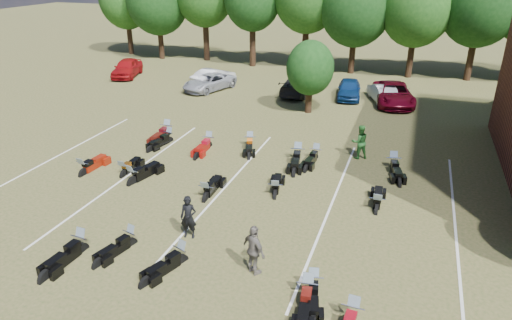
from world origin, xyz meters
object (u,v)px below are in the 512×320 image
at_px(person_green, 360,142).
at_px(motorcycle_14, 167,136).
at_px(car_0, 127,68).
at_px(motorcycle_3, 131,245).
at_px(motorcycle_7, 84,175).
at_px(person_black, 189,217).
at_px(car_4, 349,89).
at_px(person_grey, 254,250).

relative_size(person_green, motorcycle_14, 0.74).
height_order(car_0, person_green, person_green).
distance_m(car_0, motorcycle_3, 27.43).
relative_size(car_0, motorcycle_3, 2.28).
bearing_deg(motorcycle_7, person_green, -149.58).
bearing_deg(person_black, motorcycle_14, 115.27).
relative_size(car_4, motorcycle_14, 1.66).
xyz_separation_m(car_0, person_black, (17.17, -21.46, 0.07)).
bearing_deg(person_black, car_4, 73.97).
bearing_deg(car_0, person_black, -67.82).
xyz_separation_m(car_0, car_4, (19.92, -0.29, -0.08)).
bearing_deg(person_grey, person_green, -66.75).
relative_size(car_4, person_black, 2.43).
bearing_deg(motorcycle_14, motorcycle_3, -70.45).
distance_m(car_4, motorcycle_14, 14.91).
relative_size(person_grey, motorcycle_14, 0.73).
bearing_deg(person_black, person_grey, -30.73).
relative_size(person_black, person_grey, 0.94).
height_order(motorcycle_7, motorcycle_14, motorcycle_14).
distance_m(person_green, motorcycle_7, 14.18).
bearing_deg(motorcycle_3, motorcycle_7, 155.36).
bearing_deg(car_4, person_green, -85.76).
distance_m(person_black, motorcycle_14, 11.25).
xyz_separation_m(car_0, person_green, (22.23, -11.66, 0.13)).
bearing_deg(person_grey, car_0, -14.87).
xyz_separation_m(motorcycle_3, motorcycle_7, (-5.63, 4.43, 0.00)).
bearing_deg(car_4, person_grey, -96.41).
distance_m(car_0, person_black, 27.49).
height_order(person_black, motorcycle_7, person_black).
xyz_separation_m(person_green, person_grey, (-1.98, -11.05, -0.01)).
height_order(car_4, motorcycle_3, car_4).
relative_size(car_4, motorcycle_3, 2.04).
relative_size(car_4, person_grey, 2.28).
distance_m(car_4, person_green, 11.60).
bearing_deg(person_grey, car_4, -55.74).
bearing_deg(car_0, car_4, -17.31).
relative_size(person_green, person_grey, 1.01).
distance_m(person_green, motorcycle_3, 13.05).
distance_m(person_grey, motorcycle_14, 14.12).
bearing_deg(car_0, motorcycle_3, -72.42).
xyz_separation_m(person_black, motorcycle_14, (-6.26, 9.31, -0.86)).
bearing_deg(person_green, motorcycle_14, -25.83).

